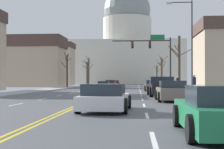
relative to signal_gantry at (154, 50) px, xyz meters
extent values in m
cube|color=#4E4E53|center=(-5.45, -13.91, -5.33)|extent=(14.00, 180.00, 0.06)
cube|color=yellow|center=(-5.57, -13.91, -5.29)|extent=(0.10, 176.40, 0.00)
cube|color=yellow|center=(-5.33, -13.91, -5.29)|extent=(0.10, 176.40, 0.00)
cube|color=silver|center=(-1.95, -38.01, -5.29)|extent=(0.12, 2.20, 0.00)
cube|color=silver|center=(-1.95, -32.81, -5.29)|extent=(0.12, 2.20, 0.00)
cube|color=silver|center=(-1.95, -27.61, -5.29)|extent=(0.12, 2.20, 0.00)
cube|color=silver|center=(-1.95, -22.41, -5.29)|extent=(0.12, 2.20, 0.00)
cube|color=silver|center=(-1.95, -17.21, -5.29)|extent=(0.12, 2.20, 0.00)
cube|color=silver|center=(-1.95, -12.01, -5.29)|extent=(0.12, 2.20, 0.00)
cube|color=silver|center=(-1.95, -6.81, -5.29)|extent=(0.12, 2.20, 0.00)
cube|color=silver|center=(-1.95, -1.61, -5.29)|extent=(0.12, 2.20, 0.00)
cube|color=silver|center=(-1.95, 3.59, -5.29)|extent=(0.12, 2.20, 0.00)
cube|color=silver|center=(-1.95, 8.79, -5.29)|extent=(0.12, 2.20, 0.00)
cube|color=silver|center=(-1.95, 13.99, -5.29)|extent=(0.12, 2.20, 0.00)
cube|color=silver|center=(-1.95, 19.19, -5.29)|extent=(0.12, 2.20, 0.00)
cube|color=silver|center=(-1.95, 24.39, -5.29)|extent=(0.12, 2.20, 0.00)
cube|color=silver|center=(-1.95, 29.59, -5.29)|extent=(0.12, 2.20, 0.00)
cube|color=silver|center=(-1.95, 34.79, -5.29)|extent=(0.12, 2.20, 0.00)
cube|color=silver|center=(-1.95, 39.99, -5.29)|extent=(0.12, 2.20, 0.00)
cube|color=silver|center=(-1.95, 45.19, -5.29)|extent=(0.12, 2.20, 0.00)
cube|color=silver|center=(-1.95, 50.39, -5.29)|extent=(0.12, 2.20, 0.00)
cube|color=silver|center=(-8.95, -27.61, -5.29)|extent=(0.12, 2.20, 0.00)
cube|color=silver|center=(-8.95, -22.41, -5.29)|extent=(0.12, 2.20, 0.00)
cube|color=silver|center=(-8.95, -17.21, -5.29)|extent=(0.12, 2.20, 0.00)
cube|color=silver|center=(-8.95, -12.01, -5.29)|extent=(0.12, 2.20, 0.00)
cube|color=silver|center=(-8.95, -6.81, -5.29)|extent=(0.12, 2.20, 0.00)
cube|color=silver|center=(-8.95, -1.61, -5.29)|extent=(0.12, 2.20, 0.00)
cube|color=silver|center=(-8.95, 3.59, -5.29)|extent=(0.12, 2.20, 0.00)
cube|color=silver|center=(-8.95, 8.79, -5.29)|extent=(0.12, 2.20, 0.00)
cube|color=silver|center=(-8.95, 13.99, -5.29)|extent=(0.12, 2.20, 0.00)
cube|color=silver|center=(-8.95, 19.19, -5.29)|extent=(0.12, 2.20, 0.00)
cube|color=silver|center=(-8.95, 24.39, -5.29)|extent=(0.12, 2.20, 0.00)
cube|color=silver|center=(-8.95, 29.59, -5.29)|extent=(0.12, 2.20, 0.00)
cube|color=silver|center=(-8.95, 34.79, -5.29)|extent=(0.12, 2.20, 0.00)
cube|color=silver|center=(-8.95, 39.99, -5.29)|extent=(0.12, 2.20, 0.00)
cube|color=silver|center=(-8.95, 45.19, -5.29)|extent=(0.12, 2.20, 0.00)
cube|color=silver|center=(-8.95, 50.39, -5.29)|extent=(0.12, 2.20, 0.00)
cube|color=#969696|center=(3.05, -13.91, -5.23)|extent=(3.00, 180.00, 0.14)
cube|color=#969696|center=(-13.95, -13.91, -5.23)|extent=(3.00, 180.00, 0.14)
cylinder|color=#28282D|center=(2.15, 0.01, -1.72)|extent=(0.22, 0.22, 6.86)
cylinder|color=#28282D|center=(-1.75, 0.01, 1.31)|extent=(7.80, 0.16, 0.16)
cube|color=black|center=(-0.58, 0.01, 0.75)|extent=(0.32, 0.28, 0.92)
sphere|color=red|center=(-0.58, -0.15, 1.03)|extent=(0.22, 0.22, 0.22)
sphere|color=#332B05|center=(-0.58, -0.15, 0.75)|extent=(0.22, 0.22, 0.22)
sphere|color=black|center=(-0.58, -0.15, 0.47)|extent=(0.22, 0.22, 0.22)
cube|color=black|center=(-2.92, 0.01, 0.75)|extent=(0.32, 0.28, 0.92)
sphere|color=red|center=(-2.92, -0.15, 1.03)|extent=(0.22, 0.22, 0.22)
sphere|color=#332B05|center=(-2.92, -0.15, 0.75)|extent=(0.22, 0.22, 0.22)
sphere|color=black|center=(-2.92, -0.15, 0.47)|extent=(0.22, 0.22, 0.22)
cube|color=#146033|center=(0.44, 0.03, 1.76)|extent=(1.90, 0.06, 0.70)
cylinder|color=#333338|center=(2.75, -14.08, -0.88)|extent=(0.14, 0.14, 8.55)
cylinder|color=#333338|center=(1.71, -14.08, 3.24)|extent=(2.08, 0.09, 0.09)
cube|color=#B2B2AD|center=(0.67, -14.08, 3.17)|extent=(0.56, 0.24, 0.16)
cube|color=beige|center=(-5.45, 63.99, 1.35)|extent=(35.11, 21.63, 13.30)
cylinder|color=beige|center=(-5.45, 63.99, 11.95)|extent=(15.59, 15.59, 7.89)
sphere|color=gray|center=(-5.45, 63.99, 18.52)|extent=(15.02, 15.02, 15.02)
cube|color=#6B6056|center=(-0.37, -4.18, -4.79)|extent=(1.89, 4.43, 0.69)
cube|color=#232D38|center=(-0.37, -4.39, -4.22)|extent=(1.66, 1.90, 0.45)
cylinder|color=black|center=(-1.30, -2.80, -4.98)|extent=(0.22, 0.64, 0.64)
cylinder|color=black|center=(0.58, -2.81, -4.98)|extent=(0.22, 0.64, 0.64)
cylinder|color=black|center=(-1.31, -5.55, -4.98)|extent=(0.22, 0.64, 0.64)
cylinder|color=black|center=(0.57, -5.55, -4.98)|extent=(0.22, 0.64, 0.64)
cube|color=#6B6056|center=(-0.06, -10.91, -4.85)|extent=(1.91, 4.59, 0.57)
cube|color=#232D38|center=(-0.05, -11.04, -4.33)|extent=(1.63, 2.28, 0.46)
cylinder|color=black|center=(-0.99, -9.52, -4.98)|extent=(0.24, 0.65, 0.64)
cylinder|color=black|center=(0.81, -9.48, -4.98)|extent=(0.24, 0.65, 0.64)
cylinder|color=black|center=(-0.92, -12.34, -4.98)|extent=(0.24, 0.65, 0.64)
cylinder|color=black|center=(0.88, -12.30, -4.98)|extent=(0.24, 0.65, 0.64)
cube|color=black|center=(-0.21, -17.18, -4.69)|extent=(2.22, 5.69, 0.78)
cube|color=#1E2833|center=(-0.23, -16.39, -3.99)|extent=(1.97, 1.96, 0.62)
cube|color=black|center=(-0.14, -19.94, -4.19)|extent=(1.92, 0.15, 0.22)
cylinder|color=black|center=(-1.29, -15.51, -4.90)|extent=(0.30, 0.81, 0.80)
cylinder|color=black|center=(0.79, -15.46, -4.90)|extent=(0.30, 0.81, 0.80)
cylinder|color=black|center=(-1.21, -18.89, -4.90)|extent=(0.30, 0.81, 0.80)
cylinder|color=black|center=(0.88, -18.84, -4.90)|extent=(0.30, 0.81, 0.80)
cube|color=#6B6056|center=(-0.12, -23.81, -4.79)|extent=(1.75, 4.39, 0.69)
cube|color=#232D38|center=(-0.11, -24.22, -4.22)|extent=(1.52, 2.06, 0.46)
cylinder|color=black|center=(-0.98, -22.46, -4.98)|extent=(0.22, 0.64, 0.64)
cylinder|color=black|center=(0.73, -22.45, -4.98)|extent=(0.22, 0.64, 0.64)
cylinder|color=black|center=(-0.96, -25.18, -4.98)|extent=(0.22, 0.64, 0.64)
cylinder|color=black|center=(0.75, -25.16, -4.98)|extent=(0.22, 0.64, 0.64)
cube|color=silver|center=(-3.71, -31.02, -4.86)|extent=(2.04, 4.36, 0.55)
cube|color=#232D38|center=(-3.73, -31.41, -4.35)|extent=(1.74, 2.14, 0.48)
cylinder|color=black|center=(-4.61, -29.65, -4.98)|extent=(0.24, 0.65, 0.64)
cylinder|color=black|center=(-2.72, -29.72, -4.98)|extent=(0.24, 0.65, 0.64)
cylinder|color=black|center=(-4.71, -32.31, -4.98)|extent=(0.24, 0.65, 0.64)
cylinder|color=black|center=(-2.81, -32.38, -4.98)|extent=(0.24, 0.65, 0.64)
cube|color=#1E7247|center=(-0.24, -37.19, -4.83)|extent=(1.83, 4.27, 0.61)
cube|color=#232D38|center=(-0.24, -37.57, -4.29)|extent=(1.61, 1.85, 0.46)
cylinder|color=black|center=(-1.15, -35.86, -4.98)|extent=(0.22, 0.64, 0.64)
cylinder|color=black|center=(-1.16, -38.51, -4.98)|extent=(0.22, 0.64, 0.64)
cube|color=#1E7247|center=(-7.45, 5.92, -4.86)|extent=(1.82, 4.58, 0.56)
cube|color=#232D38|center=(-7.45, 6.22, -4.37)|extent=(1.59, 2.03, 0.42)
cylinder|color=black|center=(-6.55, 4.51, -4.98)|extent=(0.22, 0.64, 0.64)
cylinder|color=black|center=(-8.34, 4.50, -4.98)|extent=(0.22, 0.64, 0.64)
cylinder|color=black|center=(-6.56, 7.34, -4.98)|extent=(0.22, 0.64, 0.64)
cylinder|color=black|center=(-8.35, 7.33, -4.98)|extent=(0.22, 0.64, 0.64)
cube|color=#B71414|center=(-7.11, 15.86, -4.80)|extent=(1.92, 4.39, 0.67)
cube|color=#232D38|center=(-7.11, 16.14, -4.23)|extent=(1.64, 2.13, 0.47)
cylinder|color=black|center=(-6.25, 14.49, -4.98)|extent=(0.24, 0.65, 0.64)
cylinder|color=black|center=(-8.05, 14.54, -4.98)|extent=(0.24, 0.65, 0.64)
cylinder|color=black|center=(-6.18, 17.17, -4.98)|extent=(0.24, 0.65, 0.64)
cylinder|color=black|center=(-7.97, 17.23, -4.98)|extent=(0.24, 0.65, 0.64)
cube|color=#B71414|center=(-7.07, 27.76, -4.86)|extent=(1.96, 4.64, 0.56)
cube|color=#232D38|center=(-7.08, 28.09, -4.34)|extent=(1.70, 2.33, 0.48)
cylinder|color=black|center=(-6.11, 26.35, -4.98)|extent=(0.23, 0.64, 0.64)
cylinder|color=black|center=(-7.99, 26.32, -4.98)|extent=(0.23, 0.64, 0.64)
cylinder|color=black|center=(-6.15, 29.21, -4.98)|extent=(0.23, 0.64, 0.64)
cylinder|color=black|center=(-8.04, 29.17, -4.98)|extent=(0.23, 0.64, 0.64)
cube|color=#B2A38E|center=(-22.06, 34.95, -0.85)|extent=(8.71, 6.07, 8.88)
cube|color=#47332D|center=(-22.06, 34.95, 4.26)|extent=(9.06, 6.31, 1.34)
cube|color=tan|center=(-22.57, 17.14, -1.62)|extent=(12.53, 7.39, 7.34)
cube|color=#47332D|center=(-22.57, 17.14, 3.13)|extent=(13.03, 7.68, 2.16)
cylinder|color=brown|center=(3.40, 32.38, -2.23)|extent=(0.33, 0.33, 5.85)
cylinder|color=brown|center=(3.21, 32.00, 0.68)|extent=(0.54, 0.90, 1.29)
cylinder|color=brown|center=(3.81, 33.00, 0.08)|extent=(0.91, 1.30, 0.81)
cylinder|color=brown|center=(3.20, 32.89, 0.46)|extent=(0.51, 1.09, 0.85)
cylinder|color=brown|center=(3.19, 32.76, 0.48)|extent=(0.56, 0.87, 0.89)
cylinder|color=brown|center=(3.54, 32.77, 0.15)|extent=(0.39, 0.88, 0.80)
cylinder|color=#4C3D2D|center=(-13.54, 30.34, -2.54)|extent=(0.36, 0.36, 5.23)
cylinder|color=#4C3D2D|center=(-13.87, 29.87, -1.13)|extent=(0.76, 1.02, 1.03)
cylinder|color=#4C3D2D|center=(-13.81, 30.22, -0.26)|extent=(0.62, 0.31, 0.97)
cylinder|color=#4C3D2D|center=(-14.11, 29.93, -1.09)|extent=(1.20, 0.88, 0.98)
cylinder|color=#4C3D2D|center=(-13.25, 30.94, -0.54)|extent=(0.66, 1.26, 0.70)
cylinder|color=#4C3D2D|center=(-13.88, 30.16, -0.08)|extent=(0.80, 0.49, 1.03)
cylinder|color=#423328|center=(2.61, 38.99, -2.82)|extent=(0.32, 0.32, 4.68)
cylinder|color=#423328|center=(2.31, 39.23, -1.04)|extent=(0.68, 0.56, 1.27)
cylinder|color=#423328|center=(2.80, 38.34, -1.94)|extent=(0.50, 1.40, 1.12)
cylinder|color=#423328|center=(3.11, 39.08, -0.41)|extent=(1.10, 0.29, 1.65)
cylinder|color=#423328|center=(2.63, 38.56, -0.50)|extent=(0.10, 0.92, 1.23)
cylinder|color=#423328|center=(-14.00, 10.43, -2.49)|extent=(0.30, 0.30, 5.33)
cylinder|color=#423328|center=(-14.00, 10.76, 0.06)|extent=(0.12, 0.74, 0.94)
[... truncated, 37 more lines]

